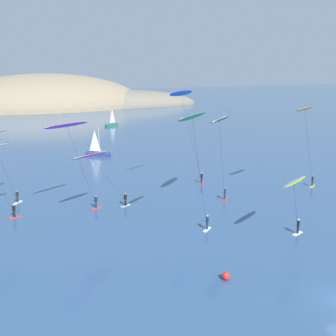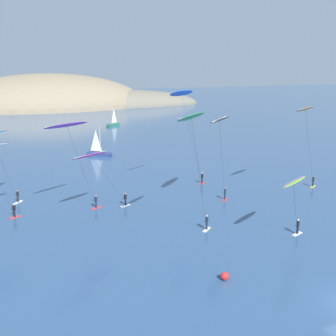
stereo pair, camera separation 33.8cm
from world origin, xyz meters
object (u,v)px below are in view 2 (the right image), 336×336
object	(u,v)px
kitesurfer_magenta	(93,159)
marker_buoy	(224,276)
kitesurfer_green	(193,127)
kitesurfer_lime	(294,186)
kitesurfer_black	(220,125)
kitesurfer_purple	(69,132)
kitesurfer_orange	(306,115)
kitesurfer_blue	(184,102)
sailboat_near	(100,153)
sailboat_far	(112,124)

from	to	relation	value
kitesurfer_magenta	marker_buoy	bearing A→B (deg)	-73.36
kitesurfer_green	kitesurfer_lime	size ratio (longest dim) A/B	2.01
kitesurfer_green	kitesurfer_black	xyz separation A→B (m)	(8.17, 8.35, -1.32)
kitesurfer_purple	kitesurfer_lime	xyz separation A→B (m)	(18.58, -16.36, -4.38)
kitesurfer_orange	kitesurfer_magenta	bearing A→B (deg)	173.95
kitesurfer_orange	kitesurfer_black	distance (m)	13.40
kitesurfer_magenta	kitesurfer_lime	xyz separation A→B (m)	(16.29, -14.98, -1.24)
kitesurfer_green	marker_buoy	bearing A→B (deg)	-97.36
kitesurfer_magenta	marker_buoy	distance (m)	21.09
kitesurfer_purple	kitesurfer_lime	world-z (taller)	kitesurfer_purple
kitesurfer_orange	kitesurfer_blue	bearing A→B (deg)	150.44
kitesurfer_orange	kitesurfer_blue	world-z (taller)	kitesurfer_blue
kitesurfer_green	marker_buoy	world-z (taller)	kitesurfer_green
kitesurfer_magenta	kitesurfer_green	distance (m)	14.06
sailboat_near	kitesurfer_purple	bearing A→B (deg)	-111.10
sailboat_near	kitesurfer_blue	bearing A→B (deg)	-82.54
sailboat_far	kitesurfer_lime	xyz separation A→B (m)	(-9.16, -89.25, 5.14)
sailboat_near	marker_buoy	xyz separation A→B (m)	(-4.56, -53.17, -0.29)
sailboat_far	kitesurfer_blue	bearing A→B (deg)	-99.33
kitesurfer_orange	sailboat_near	bearing A→B (deg)	115.96
sailboat_near	sailboat_far	bearing A→B (deg)	69.38
kitesurfer_magenta	kitesurfer_green	world-z (taller)	kitesurfer_green
sailboat_near	kitesurfer_blue	xyz separation A→B (m)	(3.79, -28.93, 12.07)
kitesurfer_green	marker_buoy	distance (m)	13.92
kitesurfer_purple	marker_buoy	bearing A→B (deg)	-68.68
sailboat_near	kitesurfer_black	xyz separation A→B (m)	(4.62, -37.01, 9.86)
kitesurfer_purple	kitesurfer_orange	bearing A→B (deg)	-8.16
sailboat_near	marker_buoy	size ratio (longest dim) A/B	8.14
kitesurfer_green	kitesurfer_orange	distance (m)	23.14
kitesurfer_green	kitesurfer_black	size ratio (longest dim) A/B	1.15
sailboat_far	kitesurfer_green	distance (m)	88.37
sailboat_near	kitesurfer_lime	bearing A→B (deg)	-83.02
kitesurfer_black	sailboat_far	bearing A→B (deg)	82.24
sailboat_far	kitesurfer_purple	bearing A→B (deg)	-110.84
kitesurfer_lime	kitesurfer_black	world-z (taller)	kitesurfer_black
kitesurfer_lime	sailboat_near	bearing A→B (deg)	96.98
kitesurfer_green	kitesurfer_orange	bearing A→B (deg)	21.20
kitesurfer_orange	marker_buoy	size ratio (longest dim) A/B	17.55
sailboat_far	kitesurfer_magenta	size ratio (longest dim) A/B	0.68
kitesurfer_purple	marker_buoy	world-z (taller)	kitesurfer_purple
sailboat_far	kitesurfer_blue	distance (m)	71.16
kitesurfer_purple	kitesurfer_black	xyz separation A→B (m)	(17.21, -4.40, 0.34)
kitesurfer_purple	kitesurfer_orange	distance (m)	30.92
sailboat_far	kitesurfer_purple	world-z (taller)	kitesurfer_purple
kitesurfer_orange	kitesurfer_lime	bearing A→B (deg)	-135.08
sailboat_near	kitesurfer_green	xyz separation A→B (m)	(-3.55, -45.36, 11.18)
kitesurfer_magenta	kitesurfer_blue	bearing A→B (deg)	19.81
kitesurfer_black	kitesurfer_blue	xyz separation A→B (m)	(-0.84, 8.08, 2.21)
sailboat_far	kitesurfer_green	bearing A→B (deg)	-102.32
sailboat_near	kitesurfer_lime	size ratio (longest dim) A/B	0.87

